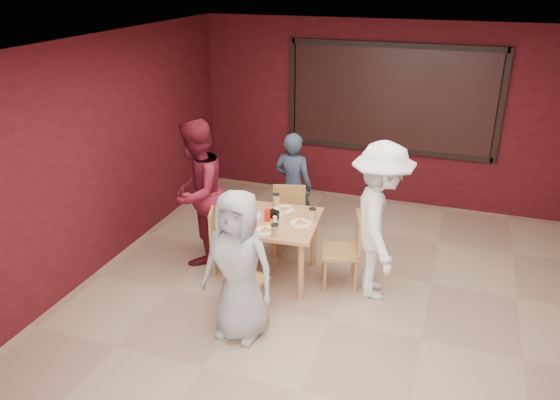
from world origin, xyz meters
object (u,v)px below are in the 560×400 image
(chair_front, at_px, (242,278))
(chair_left, at_px, (222,237))
(dining_table, at_px, (276,227))
(diner_back, at_px, (293,186))
(diner_left, at_px, (197,192))
(diner_right, at_px, (380,222))
(chair_right, at_px, (347,247))
(diner_front, at_px, (238,266))
(chair_back, at_px, (289,216))

(chair_front, distance_m, chair_left, 0.97)
(dining_table, distance_m, diner_back, 1.13)
(diner_left, height_order, diner_right, diner_left)
(dining_table, relative_size, chair_right, 1.18)
(dining_table, height_order, chair_front, dining_table)
(chair_right, bearing_deg, diner_front, -122.68)
(dining_table, height_order, chair_left, dining_table)
(diner_front, distance_m, diner_back, 2.28)
(chair_front, xyz_separation_m, diner_right, (1.29, 0.87, 0.47))
(chair_right, bearing_deg, diner_left, 179.17)
(dining_table, distance_m, diner_right, 1.22)
(chair_right, height_order, diner_back, diner_back)
(diner_front, bearing_deg, chair_back, 98.58)
(chair_front, height_order, chair_right, chair_right)
(chair_left, bearing_deg, diner_front, -57.61)
(dining_table, relative_size, chair_front, 1.37)
(diner_back, relative_size, diner_left, 0.82)
(chair_back, relative_size, diner_right, 0.48)
(chair_back, bearing_deg, diner_front, -86.96)
(dining_table, xyz_separation_m, diner_right, (1.20, 0.06, 0.23))
(diner_front, distance_m, diner_right, 1.69)
(diner_back, bearing_deg, diner_right, 148.79)
(chair_left, relative_size, diner_back, 0.55)
(chair_back, relative_size, chair_right, 0.98)
(diner_left, distance_m, diner_right, 2.28)
(chair_back, xyz_separation_m, diner_front, (0.10, -1.88, 0.30))
(chair_right, bearing_deg, diner_back, 134.47)
(diner_front, bearing_deg, chair_left, 127.94)
(chair_back, distance_m, chair_right, 1.10)
(chair_right, bearing_deg, chair_back, 146.26)
(diner_front, bearing_deg, diner_back, 99.75)
(diner_front, xyz_separation_m, diner_back, (-0.17, 2.27, -0.04))
(chair_back, bearing_deg, chair_left, -127.89)
(chair_left, bearing_deg, chair_front, -52.34)
(dining_table, relative_size, diner_back, 0.71)
(diner_front, xyz_separation_m, diner_left, (-1.11, 1.30, 0.12))
(diner_right, bearing_deg, diner_left, 72.44)
(chair_front, xyz_separation_m, chair_left, (-0.59, 0.77, 0.03))
(diner_left, bearing_deg, diner_right, 84.50)
(chair_left, relative_size, diner_front, 0.52)
(chair_back, height_order, diner_left, diner_left)
(chair_right, bearing_deg, diner_right, -8.88)
(chair_left, bearing_deg, diner_left, 154.87)
(chair_front, xyz_separation_m, chair_right, (0.93, 0.93, 0.07))
(chair_right, bearing_deg, chair_left, -173.87)
(chair_back, height_order, chair_right, chair_right)
(chair_back, xyz_separation_m, diner_right, (1.27, -0.67, 0.41))
(dining_table, bearing_deg, chair_back, 96.05)
(chair_back, relative_size, diner_back, 0.59)
(diner_right, bearing_deg, chair_right, 65.67)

